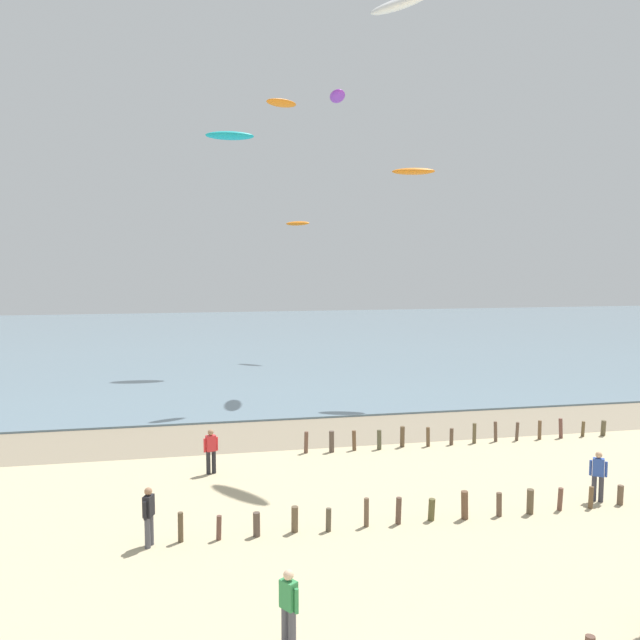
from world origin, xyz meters
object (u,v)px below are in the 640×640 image
at_px(person_by_waterline, 211,450).
at_px(kite_aloft_6, 281,103).
at_px(kite_aloft_3, 337,96).
at_px(person_right_flank, 598,475).
at_px(kite_aloft_0, 298,223).
at_px(kite_aloft_5, 230,136).
at_px(person_left_flank, 149,515).
at_px(kite_aloft_1, 413,171).
at_px(kite_aloft_4, 399,4).
at_px(person_mid_beach, 289,607).

xyz_separation_m(person_by_waterline, kite_aloft_6, (4.58, 12.87, 16.08)).
bearing_deg(kite_aloft_3, person_by_waterline, -22.35).
xyz_separation_m(person_right_flank, kite_aloft_0, (-4.67, 33.16, 10.22)).
bearing_deg(person_right_flank, kite_aloft_5, 109.36).
height_order(person_left_flank, kite_aloft_6, kite_aloft_6).
relative_size(kite_aloft_0, kite_aloft_1, 0.87).
bearing_deg(kite_aloft_4, kite_aloft_5, 158.52).
distance_m(person_left_flank, kite_aloft_3, 29.92).
height_order(person_right_flank, kite_aloft_4, kite_aloft_4).
relative_size(person_by_waterline, kite_aloft_1, 0.69).
relative_size(kite_aloft_4, kite_aloft_5, 0.82).
bearing_deg(person_right_flank, person_left_flank, -177.90).
bearing_deg(kite_aloft_4, kite_aloft_0, 143.67).
distance_m(person_by_waterline, kite_aloft_4, 19.78).
relative_size(person_mid_beach, kite_aloft_6, 0.90).
relative_size(kite_aloft_0, kite_aloft_3, 0.76).
bearing_deg(person_left_flank, kite_aloft_6, 70.98).
height_order(kite_aloft_3, kite_aloft_5, kite_aloft_3).
height_order(kite_aloft_1, kite_aloft_5, kite_aloft_5).
relative_size(person_right_flank, kite_aloft_0, 0.80).
height_order(kite_aloft_4, kite_aloft_6, kite_aloft_4).
bearing_deg(person_right_flank, kite_aloft_1, 91.89).
bearing_deg(kite_aloft_0, kite_aloft_6, 115.55).
height_order(person_left_flank, kite_aloft_3, kite_aloft_3).
height_order(person_right_flank, kite_aloft_1, kite_aloft_1).
relative_size(person_by_waterline, kite_aloft_0, 0.80).
xyz_separation_m(kite_aloft_3, kite_aloft_6, (-3.98, -3.14, -1.34)).
bearing_deg(kite_aloft_3, kite_aloft_6, -45.94).
bearing_deg(person_left_flank, person_right_flank, 2.10).
height_order(kite_aloft_3, kite_aloft_6, kite_aloft_3).
xyz_separation_m(person_left_flank, kite_aloft_4, (10.02, 8.59, 17.85)).
distance_m(person_left_flank, kite_aloft_5, 34.26).
bearing_deg(person_mid_beach, kite_aloft_3, 75.09).
relative_size(person_mid_beach, kite_aloft_1, 0.69).
distance_m(kite_aloft_3, kite_aloft_5, 10.12).
bearing_deg(person_left_flank, kite_aloft_1, 51.52).
xyz_separation_m(kite_aloft_4, kite_aloft_6, (-3.53, 10.23, -1.77)).
xyz_separation_m(kite_aloft_0, kite_aloft_6, (-3.37, -14.87, 5.86)).
bearing_deg(kite_aloft_3, kite_aloft_4, 3.85).
height_order(person_mid_beach, person_right_flank, same).
xyz_separation_m(kite_aloft_1, kite_aloft_5, (-9.74, 12.28, 3.96)).
bearing_deg(kite_aloft_1, kite_aloft_3, 144.69).
bearing_deg(person_left_flank, kite_aloft_0, 73.68).
relative_size(person_by_waterline, person_left_flank, 1.00).
bearing_deg(kite_aloft_4, kite_aloft_3, 141.40).
distance_m(kite_aloft_0, kite_aloft_1, 16.76).
distance_m(person_mid_beach, person_by_waterline, 11.55).
relative_size(kite_aloft_1, kite_aloft_3, 0.87).
bearing_deg(kite_aloft_6, kite_aloft_4, 88.60).
bearing_deg(person_right_flank, person_mid_beach, -151.98).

